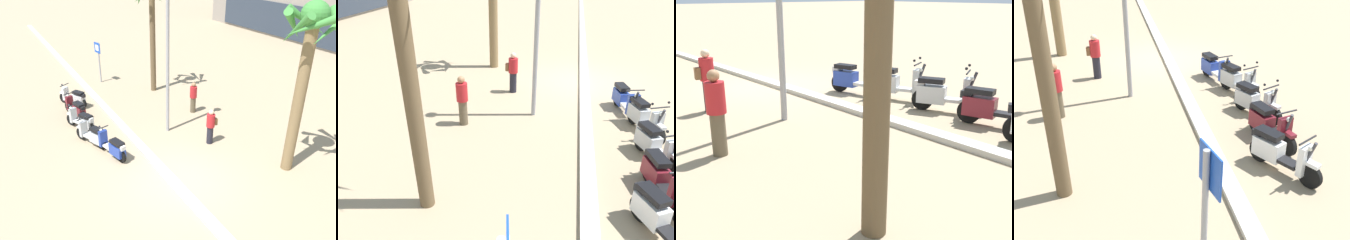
{
  "view_description": "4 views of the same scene",
  "coord_description": "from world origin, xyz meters",
  "views": [
    {
      "loc": [
        8.07,
        -4.84,
        7.19
      ],
      "look_at": [
        -2.63,
        1.13,
        0.94
      ],
      "focal_mm": 35.95,
      "sensor_mm": 36.0,
      "label": 1
    },
    {
      "loc": [
        -12.59,
        0.53,
        4.62
      ],
      "look_at": [
        -5.61,
        1.96,
        0.9
      ],
      "focal_mm": 33.99,
      "sensor_mm": 36.0,
      "label": 2
    },
    {
      "loc": [
        -10.96,
        6.19,
        2.77
      ],
      "look_at": [
        -6.21,
        2.15,
        0.8
      ],
      "focal_mm": 43.23,
      "sensor_mm": 36.0,
      "label": 3
    },
    {
      "loc": [
        -14.61,
        2.02,
        4.92
      ],
      "look_at": [
        -7.15,
        0.62,
        1.01
      ],
      "focal_mm": 42.2,
      "sensor_mm": 36.0,
      "label": 4
    }
  ],
  "objects": [
    {
      "name": "ground_plane",
      "position": [
        0.0,
        0.0,
        0.0
      ],
      "size": [
        200.0,
        200.0,
        0.0
      ],
      "primitive_type": "plane",
      "color": "#9E896B"
    },
    {
      "name": "curb_strip",
      "position": [
        0.0,
        -0.14,
        0.06
      ],
      "size": [
        60.0,
        0.36,
        0.12
      ],
      "primitive_type": "cube",
      "color": "#BCB7AD",
      "rests_on": "ground"
    },
    {
      "name": "scooter_white_last_in_row",
      "position": [
        -7.95,
        -1.34,
        0.45
      ],
      "size": [
        1.63,
        1.02,
        1.04
      ],
      "color": "black",
      "rests_on": "ground"
    },
    {
      "name": "scooter_maroon_tail_end",
      "position": [
        -6.68,
        -1.61,
        0.44
      ],
      "size": [
        1.73,
        0.74,
        1.04
      ],
      "color": "black",
      "rests_on": "ground"
    },
    {
      "name": "scooter_silver_far_back",
      "position": [
        -5.29,
        -1.74,
        0.45
      ],
      "size": [
        1.62,
        0.9,
        1.17
      ],
      "color": "black",
      "rests_on": "ground"
    },
    {
      "name": "scooter_silver_mid_rear",
      "position": [
        -3.76,
        -1.73,
        0.46
      ],
      "size": [
        1.68,
        0.87,
        1.17
      ],
      "color": "black",
      "rests_on": "ground"
    },
    {
      "name": "scooter_blue_mid_centre",
      "position": [
        -2.55,
        -1.34,
        0.45
      ],
      "size": [
        1.81,
        0.75,
        1.04
      ],
      "color": "black",
      "rests_on": "ground"
    },
    {
      "name": "pedestrian_strolling_near_curb",
      "position": [
        -4.41,
        3.52,
        0.8
      ],
      "size": [
        0.34,
        0.34,
        1.54
      ],
      "color": "brown",
      "rests_on": "ground"
    },
    {
      "name": "pedestrian_by_palm_tree",
      "position": [
        -1.58,
        2.52,
        0.79
      ],
      "size": [
        0.34,
        0.46,
        1.51
      ],
      "color": "black",
      "rests_on": "ground"
    }
  ]
}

